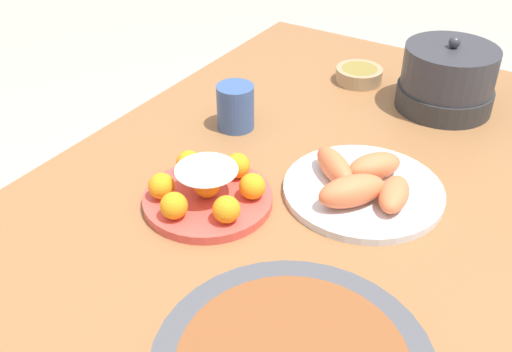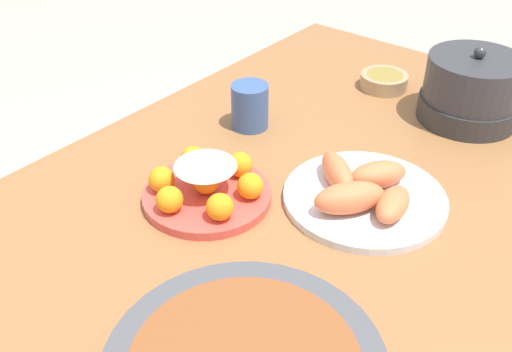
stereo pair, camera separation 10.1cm
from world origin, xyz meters
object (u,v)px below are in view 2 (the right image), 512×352
Objects in this scene: warming_pot at (471,90)px; sauce_bowl at (384,80)px; dining_table at (301,231)px; cup_near at (250,106)px; seafood_platter at (363,193)px; cake_plate at (206,187)px.

sauce_bowl is at bearing -95.87° from warming_pot.
cup_near reaches higher than dining_table.
warming_pot is at bearing 132.86° from cup_near.
seafood_platter is at bearing 108.50° from dining_table.
cake_plate is at bearing -2.29° from sauce_bowl.
dining_table is 6.31× the size of cake_plate.
sauce_bowl is 0.35m from cup_near.
sauce_bowl is (-0.45, -0.09, 0.11)m from dining_table.
seafood_platter is (0.41, 0.19, 0.00)m from sauce_bowl.
warming_pot reaches higher than seafood_platter.
dining_table is at bearing -15.21° from warming_pot.
cup_near is (-0.12, -0.22, 0.14)m from dining_table.
warming_pot reaches higher than sauce_bowl.
seafood_platter is 3.01× the size of cup_near.
cake_plate is at bearing -42.18° from dining_table.
cake_plate is 0.26m from cup_near.
cake_plate is at bearing -22.62° from warming_pot.
warming_pot is at bearing 164.79° from dining_table.
sauce_bowl is 1.17× the size of cup_near.
cake_plate is 0.79× the size of seafood_platter.
cup_near reaches higher than cake_plate.
dining_table is 0.47m from warming_pot.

